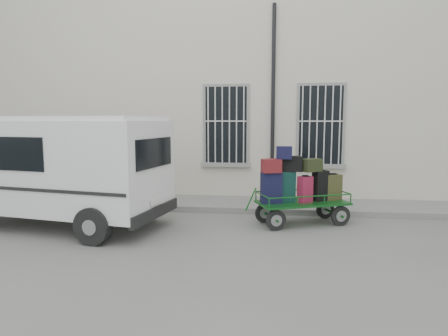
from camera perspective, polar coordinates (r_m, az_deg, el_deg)
ground at (r=9.02m, az=0.53°, el=-8.56°), size 80.00×80.00×0.00m
building at (r=14.17m, az=3.17°, el=9.33°), size 24.00×5.15×6.00m
sidewalk at (r=11.12m, az=1.86°, el=-5.17°), size 24.00×1.70×0.15m
luggage_cart at (r=9.30m, az=10.56°, el=-2.75°), size 2.41×1.62×1.81m
van at (r=9.72m, az=-22.74°, el=0.57°), size 5.20×2.88×2.48m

